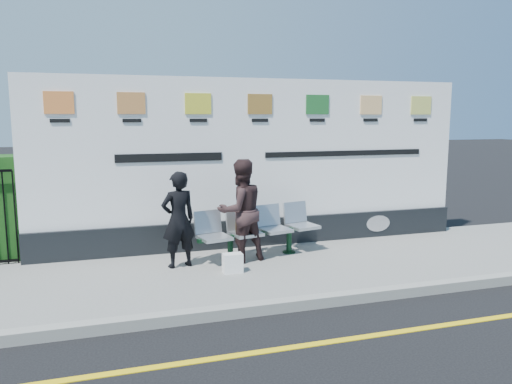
{
  "coord_description": "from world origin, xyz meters",
  "views": [
    {
      "loc": [
        -2.2,
        -4.69,
        2.46
      ],
      "look_at": [
        0.15,
        2.89,
        1.25
      ],
      "focal_mm": 35.0,
      "sensor_mm": 36.0,
      "label": 1
    }
  ],
  "objects_px": {
    "woman_left": "(178,220)",
    "woman_right": "(241,211)",
    "billboard": "(259,174)",
    "bench": "(261,244)"
  },
  "relations": [
    {
      "from": "bench",
      "to": "woman_left",
      "type": "xyz_separation_m",
      "value": [
        -1.38,
        -0.13,
        0.52
      ]
    },
    {
      "from": "billboard",
      "to": "woman_left",
      "type": "xyz_separation_m",
      "value": [
        -1.6,
        -0.95,
        -0.55
      ]
    },
    {
      "from": "bench",
      "to": "woman_right",
      "type": "xyz_separation_m",
      "value": [
        -0.37,
        -0.1,
        0.6
      ]
    },
    {
      "from": "woman_left",
      "to": "woman_right",
      "type": "xyz_separation_m",
      "value": [
        1.01,
        0.03,
        0.08
      ]
    },
    {
      "from": "woman_left",
      "to": "billboard",
      "type": "bearing_deg",
      "value": -163.9
    },
    {
      "from": "billboard",
      "to": "woman_right",
      "type": "xyz_separation_m",
      "value": [
        -0.59,
        -0.92,
        -0.47
      ]
    },
    {
      "from": "billboard",
      "to": "bench",
      "type": "height_order",
      "value": "billboard"
    },
    {
      "from": "woman_left",
      "to": "woman_right",
      "type": "relative_size",
      "value": 0.9
    },
    {
      "from": "billboard",
      "to": "bench",
      "type": "distance_m",
      "value": 1.37
    },
    {
      "from": "bench",
      "to": "woman_left",
      "type": "distance_m",
      "value": 1.48
    }
  ]
}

